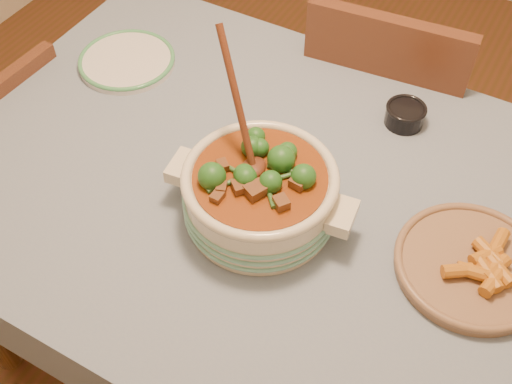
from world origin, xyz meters
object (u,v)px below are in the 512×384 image
condiment_bowl (405,114)px  dining_table (296,224)px  fried_plate (472,264)px  stew_casserole (260,190)px  white_plate (127,61)px  chair_far (381,111)px  chair_left (9,160)px

condiment_bowl → dining_table: bearing=-108.7°
fried_plate → condiment_bowl: bearing=128.7°
dining_table → stew_casserole: 0.20m
stew_casserole → condiment_bowl: (0.17, 0.42, -0.05)m
white_plate → fried_plate: 1.01m
dining_table → white_plate: size_ratio=5.06×
dining_table → chair_far: 0.62m
chair_far → chair_left: bearing=30.6°
stew_casserole → chair_left: bearing=178.4°
condiment_bowl → fried_plate: same height
dining_table → white_plate: (-0.61, 0.19, 0.10)m
condiment_bowl → chair_left: condiment_bowl is taller
condiment_bowl → fried_plate: (0.27, -0.34, -0.01)m
chair_left → white_plate: bearing=131.3°
stew_casserole → condiment_bowl: stew_casserole is taller
white_plate → chair_far: (0.60, 0.41, -0.25)m
condiment_bowl → chair_left: bearing=-158.9°
condiment_bowl → chair_far: 0.39m
white_plate → chair_far: chair_far is taller
fried_plate → white_plate: bearing=169.2°
dining_table → condiment_bowl: 0.38m
chair_left → chair_far: bearing=128.6°
condiment_bowl → chair_far: chair_far is taller
dining_table → condiment_bowl: (0.12, 0.34, 0.12)m
dining_table → white_plate: bearing=162.4°
white_plate → chair_left: (-0.31, -0.25, -0.32)m
chair_left → condiment_bowl: bearing=113.3°
dining_table → stew_casserole: bearing=-122.6°
chair_far → fried_plate: bearing=117.7°
dining_table → stew_casserole: stew_casserole is taller
stew_casserole → chair_far: bearing=86.7°
stew_casserole → fried_plate: (0.44, 0.08, -0.06)m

